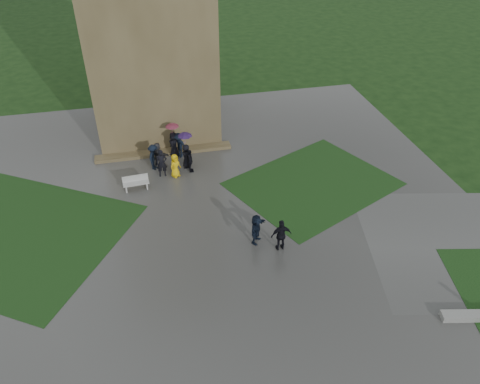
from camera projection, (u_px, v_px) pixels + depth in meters
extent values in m
plane|color=black|center=(184.00, 262.00, 22.85)|extent=(120.00, 120.00, 0.00)
cube|color=#3C3C39|center=(179.00, 236.00, 24.44)|extent=(34.00, 34.00, 0.02)
cube|color=#143312|center=(13.00, 234.00, 24.50)|extent=(14.10, 13.46, 0.01)
cube|color=#143312|center=(313.00, 184.00, 28.34)|extent=(11.12, 10.15, 0.01)
cube|color=brown|center=(164.00, 152.00, 31.21)|extent=(9.00, 0.80, 0.22)
cube|color=#B5B4B0|center=(136.00, 183.00, 27.59)|extent=(1.54, 0.56, 0.06)
cube|color=#B5B4B0|center=(126.00, 188.00, 27.59)|extent=(0.11, 0.41, 0.42)
cube|color=#B5B4B0|center=(147.00, 185.00, 27.87)|extent=(0.11, 0.41, 0.42)
cube|color=#B5B4B0|center=(135.00, 178.00, 27.63)|extent=(1.51, 0.15, 0.40)
imported|color=black|center=(186.00, 156.00, 29.46)|extent=(0.57, 0.81, 1.60)
imported|color=black|center=(179.00, 145.00, 30.46)|extent=(1.16, 1.22, 1.72)
imported|color=black|center=(174.00, 145.00, 30.47)|extent=(0.76, 0.97, 1.76)
imported|color=#3C3C41|center=(158.00, 154.00, 29.61)|extent=(1.46, 1.40, 1.61)
imported|color=black|center=(154.00, 157.00, 29.26)|extent=(0.91, 1.23, 1.70)
imported|color=black|center=(162.00, 163.00, 28.58)|extent=(0.66, 0.43, 1.79)
imported|color=yellow|center=(175.00, 166.00, 28.59)|extent=(0.91, 0.88, 1.54)
imported|color=black|center=(190.00, 161.00, 29.05)|extent=(0.55, 0.91, 1.52)
imported|color=#BF4E71|center=(172.00, 128.00, 29.79)|extent=(0.84, 0.84, 0.74)
imported|color=#5B338D|center=(185.00, 138.00, 28.71)|extent=(0.85, 0.85, 0.75)
imported|color=black|center=(256.00, 229.00, 23.57)|extent=(1.33, 1.59, 1.67)
imported|color=black|center=(281.00, 235.00, 23.09)|extent=(1.07, 0.63, 1.79)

